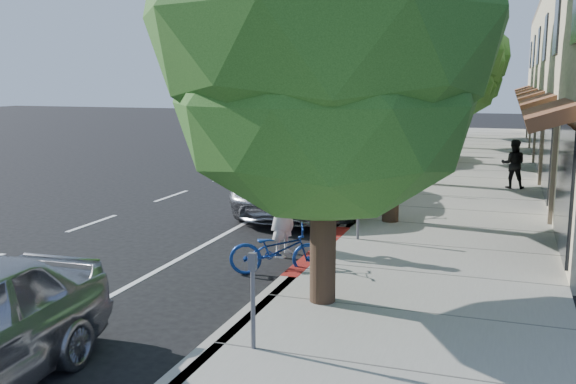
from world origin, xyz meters
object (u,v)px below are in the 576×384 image
at_px(dark_suv_far, 408,126).
at_px(pedestrian, 513,164).
at_px(dark_sedan, 402,152).
at_px(white_pickup, 405,145).
at_px(silver_suv, 312,176).
at_px(street_tree_0, 325,25).
at_px(bicycle, 277,250).
at_px(street_tree_5, 465,58).
at_px(street_tree_3, 445,54).
at_px(street_tree_1, 396,7).
at_px(cyclist, 284,207).
at_px(street_tree_4, 456,64).
at_px(street_tree_2, 427,49).

bearing_deg(dark_suv_far, pedestrian, -77.60).
distance_m(dark_sedan, white_pickup, 1.43).
bearing_deg(silver_suv, street_tree_0, -75.21).
bearing_deg(dark_suv_far, bicycle, -92.40).
relative_size(street_tree_5, pedestrian, 5.11).
bearing_deg(street_tree_3, dark_sedan, -133.03).
relative_size(street_tree_1, pedestrian, 5.39).
relative_size(street_tree_0, cyclist, 3.65).
height_order(street_tree_5, dark_sedan, street_tree_5).
xyz_separation_m(street_tree_1, white_pickup, (-1.50, 11.93, -4.38)).
bearing_deg(white_pickup, street_tree_0, -79.86).
distance_m(cyclist, dark_sedan, 13.72).
relative_size(street_tree_4, dark_sedan, 1.71).
bearing_deg(dark_sedan, bicycle, -95.44).
distance_m(silver_suv, white_pickup, 10.47).
bearing_deg(street_tree_5, street_tree_1, -90.00).
distance_m(street_tree_4, white_pickup, 7.16).
relative_size(street_tree_0, street_tree_1, 0.88).
relative_size(street_tree_4, white_pickup, 1.29).
bearing_deg(bicycle, street_tree_2, -26.67).
relative_size(street_tree_4, cyclist, 3.55).
bearing_deg(street_tree_0, silver_suv, 107.97).
xyz_separation_m(bicycle, dark_suv_far, (-1.80, 28.21, 0.28)).
distance_m(street_tree_5, cyclist, 27.52).
relative_size(street_tree_2, pedestrian, 4.67).
bearing_deg(street_tree_1, street_tree_0, -90.00).
relative_size(street_tree_0, white_pickup, 1.32).
xyz_separation_m(street_tree_4, pedestrian, (2.81, -11.98, -3.36)).
relative_size(cyclist, pedestrian, 1.30).
relative_size(street_tree_1, dark_sedan, 1.99).
height_order(street_tree_3, pedestrian, street_tree_3).
bearing_deg(pedestrian, street_tree_2, -0.40).
height_order(street_tree_4, dark_sedan, street_tree_4).
xyz_separation_m(street_tree_0, street_tree_3, (0.00, 18.00, 0.26)).
bearing_deg(street_tree_1, street_tree_4, 90.00).
relative_size(street_tree_1, bicycle, 4.74).
height_order(street_tree_3, street_tree_5, street_tree_5).
xyz_separation_m(street_tree_0, white_pickup, (-1.50, 17.93, -3.52)).
relative_size(street_tree_2, white_pickup, 1.30).
bearing_deg(white_pickup, street_tree_2, -70.46).
distance_m(street_tree_2, white_pickup, 7.14).
bearing_deg(silver_suv, street_tree_4, 78.43).
distance_m(cyclist, bicycle, 1.41).
height_order(street_tree_3, silver_suv, street_tree_3).
xyz_separation_m(street_tree_1, street_tree_2, (-0.00, 6.00, -0.69)).
xyz_separation_m(street_tree_2, dark_suv_far, (-3.10, 17.73, -3.75)).
xyz_separation_m(white_pickup, pedestrian, (4.30, -5.91, 0.12)).
height_order(street_tree_1, bicycle, street_tree_1).
xyz_separation_m(street_tree_5, dark_sedan, (-1.40, -13.50, -4.06)).
distance_m(street_tree_5, dark_sedan, 14.17).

